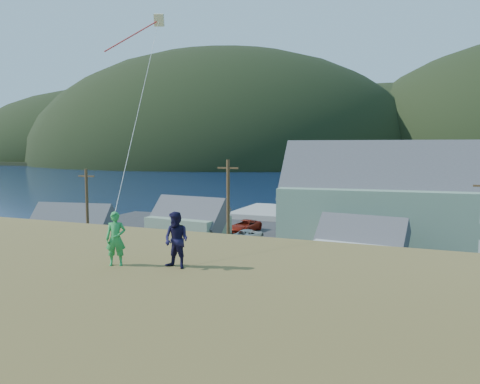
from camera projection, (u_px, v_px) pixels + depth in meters
name	position (u px, v px, depth m)	size (l,w,h in m)	color
ground	(285.00, 306.00, 31.40)	(900.00, 900.00, 0.00)	#0A1638
grass_strip	(276.00, 316.00, 29.55)	(110.00, 8.00, 0.10)	#4C3D19
waterfront_lot	(333.00, 253.00, 47.09)	(72.00, 36.00, 0.12)	#28282B
wharf	(322.00, 215.00, 70.52)	(26.00, 14.00, 0.90)	gray
far_shore	(415.00, 160.00, 336.02)	(900.00, 320.00, 2.00)	black
far_hills	(477.00, 162.00, 275.96)	(760.00, 265.00, 143.00)	black
shed_teal	(71.00, 233.00, 45.53)	(8.78, 6.80, 6.25)	#2C6868
shed_palegreen_near	(188.00, 222.00, 51.84)	(9.04, 6.15, 6.20)	gray
shed_white	(361.00, 247.00, 39.44)	(7.95, 5.79, 5.87)	beige
shed_palegreen_far	(347.00, 214.00, 55.82)	(11.31, 7.72, 7.00)	gray
utility_poles	(245.00, 231.00, 33.63)	(29.72, 0.24, 9.65)	#47331E
parked_cars	(254.00, 230.00, 55.29)	(26.00, 10.96, 1.53)	black
kite_flyer_green	(116.00, 239.00, 13.70)	(0.58, 0.38, 1.59)	green
kite_flyer_navy	(176.00, 240.00, 13.39)	(0.79, 0.62, 1.63)	#151334
kite_rig	(155.00, 25.00, 21.41)	(2.35, 4.38, 11.78)	beige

